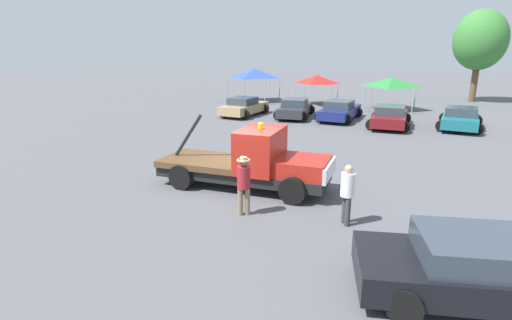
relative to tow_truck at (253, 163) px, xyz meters
The scene contains 14 objects.
ground_plane 0.99m from the tow_truck, behind, with size 160.00×160.00×0.00m, color #545459.
tow_truck is the anchor object (origin of this frame).
foreground_car 7.84m from the tow_truck, 31.56° to the right, with size 5.16×3.18×1.34m.
person_near_truck 3.97m from the tow_truck, 25.03° to the right, with size 0.39×0.39×1.74m.
person_at_hood 2.34m from the tow_truck, 72.44° to the right, with size 0.40×0.40×1.78m.
parked_car_tan 15.54m from the tow_truck, 116.45° to the left, with size 2.63×4.55×1.34m.
parked_car_charcoal 15.02m from the tow_truck, 102.66° to the left, with size 2.78×4.91×1.34m.
parked_car_navy 14.92m from the tow_truck, 90.76° to the left, with size 2.59×4.84×1.34m.
parked_car_maroon 14.05m from the tow_truck, 76.87° to the left, with size 2.64×4.75×1.34m.
parked_car_teal 16.45m from the tow_truck, 64.08° to the left, with size 2.73×4.72×1.34m.
canopy_tent_blue 23.44m from the tow_truck, 113.79° to the left, with size 3.65×3.65×2.97m.
canopy_tent_red 22.16m from the tow_truck, 99.64° to the left, with size 3.07×3.07×2.50m.
canopy_tent_green 21.23m from the tow_truck, 83.24° to the left, with size 3.53×3.53×2.53m.
tree_left 30.94m from the tow_truck, 73.22° to the left, with size 4.49×4.49×8.01m.
Camera 1 is at (5.80, -12.10, 4.79)m, focal length 28.00 mm.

